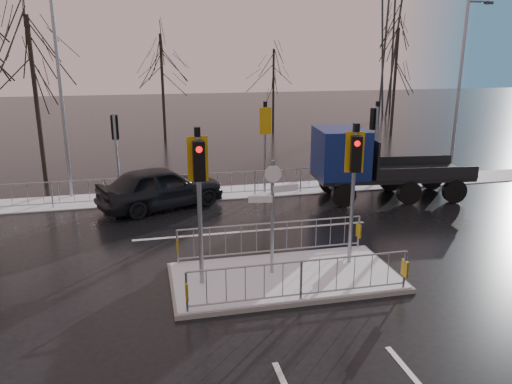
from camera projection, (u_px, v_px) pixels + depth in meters
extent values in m
plane|color=black|center=(285.00, 280.00, 13.28)|extent=(120.00, 120.00, 0.00)
cube|color=white|center=(229.00, 192.00, 21.34)|extent=(30.00, 2.00, 0.04)
cube|color=silver|center=(253.00, 231.00, 16.84)|extent=(8.00, 0.15, 0.01)
cube|color=slate|center=(285.00, 277.00, 13.26)|extent=(6.00, 3.00, 0.12)
cube|color=white|center=(285.00, 275.00, 13.24)|extent=(5.85, 2.85, 0.03)
cube|color=gold|center=(187.00, 291.00, 11.22)|extent=(0.05, 0.28, 0.42)
cube|color=gold|center=(405.00, 268.00, 12.38)|extent=(0.05, 0.28, 0.42)
cube|color=gold|center=(177.00, 246.00, 13.81)|extent=(0.05, 0.28, 0.42)
cube|color=gold|center=(359.00, 230.00, 14.97)|extent=(0.05, 0.28, 0.42)
cylinder|color=gray|center=(200.00, 213.00, 12.25)|extent=(0.11, 0.11, 3.80)
cube|color=black|center=(199.00, 161.00, 11.71)|extent=(0.28, 0.22, 0.95)
cylinder|color=red|center=(199.00, 150.00, 11.53)|extent=(0.16, 0.04, 0.16)
cube|color=#C99D0B|center=(198.00, 159.00, 11.95)|extent=(0.50, 0.03, 1.10)
cube|color=black|center=(197.00, 132.00, 11.70)|extent=(0.14, 0.14, 0.22)
cylinder|color=gray|center=(352.00, 200.00, 13.54)|extent=(0.11, 0.11, 3.70)
cube|color=black|center=(356.00, 154.00, 13.01)|extent=(0.33, 0.28, 0.95)
cylinder|color=red|center=(357.00, 144.00, 12.83)|extent=(0.16, 0.08, 0.16)
cube|color=#C99D0B|center=(355.00, 152.00, 13.25)|extent=(0.49, 0.16, 1.10)
cube|color=black|center=(356.00, 128.00, 13.00)|extent=(0.14, 0.14, 0.22)
cylinder|color=gray|center=(272.00, 219.00, 12.94)|extent=(0.09, 0.09, 3.10)
cube|color=silver|center=(286.00, 188.00, 12.80)|extent=(0.70, 0.14, 0.18)
cube|color=silver|center=(260.00, 199.00, 12.72)|extent=(0.62, 0.15, 0.18)
cylinder|color=silver|center=(273.00, 174.00, 12.59)|extent=(0.44, 0.03, 0.44)
cylinder|color=gray|center=(117.00, 158.00, 19.61)|extent=(0.11, 0.11, 3.50)
cube|color=black|center=(115.00, 127.00, 19.44)|extent=(0.28, 0.22, 0.95)
cylinder|color=red|center=(114.00, 119.00, 19.46)|extent=(0.16, 0.04, 0.16)
cylinder|color=gray|center=(265.00, 150.00, 20.88)|extent=(0.11, 0.11, 3.60)
cube|color=black|center=(264.00, 120.00, 20.70)|extent=(0.28, 0.22, 0.95)
cylinder|color=red|center=(263.00, 112.00, 20.72)|extent=(0.16, 0.04, 0.16)
cube|color=#C99D0B|center=(265.00, 121.00, 20.47)|extent=(0.50, 0.03, 1.10)
cube|color=black|center=(265.00, 104.00, 20.35)|extent=(0.14, 0.14, 0.22)
cylinder|color=gray|center=(375.00, 147.00, 21.96)|extent=(0.11, 0.11, 3.50)
cube|color=black|center=(374.00, 119.00, 21.79)|extent=(0.33, 0.28, 0.95)
cylinder|color=red|center=(373.00, 112.00, 21.80)|extent=(0.16, 0.08, 0.16)
cube|color=black|center=(378.00, 104.00, 21.45)|extent=(0.14, 0.14, 0.22)
imported|color=black|center=(161.00, 187.00, 19.15)|extent=(5.20, 3.57, 1.64)
cylinder|color=black|center=(344.00, 195.00, 19.33)|extent=(0.97, 0.38, 0.95)
cylinder|color=black|center=(330.00, 182.00, 21.23)|extent=(0.97, 0.38, 0.95)
cylinder|color=black|center=(409.00, 193.00, 19.64)|extent=(0.97, 0.38, 0.95)
cylinder|color=black|center=(390.00, 180.00, 21.54)|extent=(0.97, 0.38, 0.95)
cylinder|color=black|center=(454.00, 191.00, 19.86)|extent=(0.97, 0.38, 0.95)
cylinder|color=black|center=(431.00, 179.00, 21.76)|extent=(0.97, 0.38, 0.95)
cube|color=black|center=(391.00, 176.00, 20.42)|extent=(6.45, 2.81, 0.15)
cube|color=navy|center=(340.00, 152.00, 19.88)|extent=(2.12, 2.46, 1.90)
cube|color=black|center=(363.00, 143.00, 19.89)|extent=(0.23, 1.89, 1.04)
cube|color=#2D3033|center=(326.00, 178.00, 20.11)|extent=(0.34, 2.18, 0.33)
cube|color=black|center=(416.00, 172.00, 20.51)|extent=(4.38, 2.69, 0.11)
cube|color=black|center=(369.00, 155.00, 20.06)|extent=(0.31, 2.27, 1.42)
cylinder|color=black|center=(36.00, 101.00, 22.27)|extent=(0.20, 0.20, 7.36)
cylinder|color=black|center=(163.00, 89.00, 32.53)|extent=(0.19, 0.19, 6.90)
cylinder|color=black|center=(273.00, 91.00, 36.24)|extent=(0.16, 0.16, 5.98)
cylinder|color=black|center=(395.00, 83.00, 34.96)|extent=(0.20, 0.20, 7.36)
cylinder|color=gray|center=(458.00, 94.00, 22.40)|extent=(0.14, 0.14, 8.00)
cylinder|color=gray|center=(479.00, 1.00, 21.44)|extent=(1.00, 0.10, 0.10)
cube|color=#2D3033|center=(489.00, 3.00, 21.56)|extent=(0.35, 0.18, 0.12)
cylinder|color=gray|center=(61.00, 97.00, 19.67)|extent=(0.14, 0.14, 8.20)
cylinder|color=#2D3033|center=(395.00, 1.00, 43.21)|extent=(1.18, 1.18, 19.97)
cylinder|color=#2D3033|center=(382.00, 0.00, 42.95)|extent=(1.18, 1.18, 19.97)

